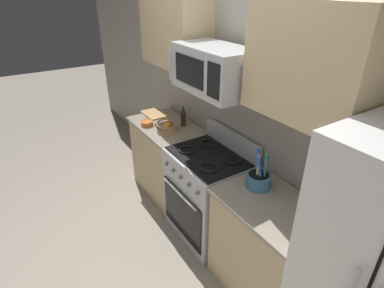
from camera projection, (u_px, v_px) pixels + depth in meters
ground_plane at (152, 256)px, 2.95m from camera, size 16.00×16.00×0.00m
wall_back at (242, 110)px, 2.82m from camera, size 8.00×0.10×2.60m
counter_left at (167, 159)px, 3.68m from camera, size 0.92×0.59×0.91m
range_oven at (208, 194)px, 3.04m from camera, size 0.76×0.64×1.09m
counter_right at (265, 248)px, 2.44m from camera, size 0.83×0.59×0.91m
microwave at (214, 69)px, 2.46m from camera, size 0.73×0.44×0.37m
upper_cabinets_left at (174, 31)px, 3.07m from camera, size 0.91×0.34×0.71m
upper_cabinets_right at (311, 63)px, 1.82m from camera, size 0.82×0.34×0.71m
utensil_crock at (258, 179)px, 2.39m from camera, size 0.20×0.20×0.33m
fruit_basket at (168, 126)px, 3.31m from camera, size 0.26×0.26×0.11m
cutting_board at (155, 114)px, 3.74m from camera, size 0.34×0.24×0.02m
bottle_soy at (183, 117)px, 3.39m from camera, size 0.06×0.06×0.23m
prep_bowl at (147, 123)px, 3.44m from camera, size 0.14×0.14×0.05m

